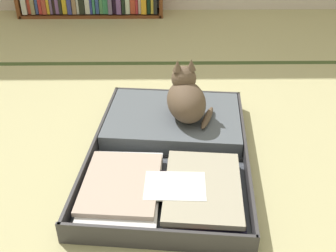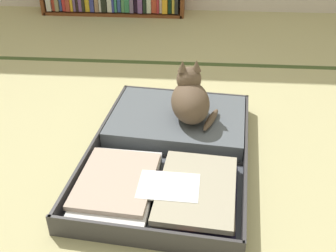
{
  "view_description": "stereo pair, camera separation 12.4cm",
  "coord_description": "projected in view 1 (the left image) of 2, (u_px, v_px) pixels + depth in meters",
  "views": [
    {
      "loc": [
        0.03,
        -1.24,
        1.06
      ],
      "look_at": [
        0.05,
        0.16,
        0.18
      ],
      "focal_mm": 42.89,
      "sensor_mm": 36.0,
      "label": 1
    },
    {
      "loc": [
        0.15,
        -1.24,
        1.06
      ],
      "look_at": [
        0.05,
        0.16,
        0.18
      ],
      "focal_mm": 42.89,
      "sensor_mm": 36.0,
      "label": 2
    }
  ],
  "objects": [
    {
      "name": "tatami_border",
      "position": [
        159.0,
        63.0,
        2.63
      ],
      "size": [
        4.8,
        0.05,
        0.0
      ],
      "color": "#3F5227",
      "rests_on": "ground_plane"
    },
    {
      "name": "ground_plane",
      "position": [
        157.0,
        183.0,
        1.62
      ],
      "size": [
        10.0,
        10.0,
        0.0
      ],
      "primitive_type": "plane",
      "color": "#BEB680"
    },
    {
      "name": "black_cat",
      "position": [
        186.0,
        98.0,
        1.83
      ],
      "size": [
        0.25,
        0.29,
        0.27
      ],
      "color": "brown",
      "rests_on": "open_suitcase"
    },
    {
      "name": "open_suitcase",
      "position": [
        170.0,
        147.0,
        1.76
      ],
      "size": [
        0.75,
        1.05,
        0.09
      ],
      "color": "#3A383B",
      "rests_on": "ground_plane"
    }
  ]
}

